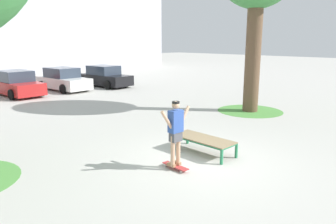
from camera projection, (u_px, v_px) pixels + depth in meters
name	position (u px, v px, depth m)	size (l,w,h in m)	color
ground_plane	(199.00, 161.00, 8.87)	(120.00, 120.00, 0.00)	#B7B5AD
skate_box	(203.00, 140.00, 9.39)	(0.81, 1.92, 0.46)	#237A4C
skateboard	(175.00, 166.00, 8.28)	(0.20, 0.80, 0.09)	#B23333
skater	(176.00, 129.00, 8.07)	(1.00, 0.28, 1.69)	tan
grass_patch_near_right	(250.00, 111.00, 15.17)	(3.02, 3.02, 0.01)	#519342
car_red	(16.00, 84.00, 19.33)	(2.15, 4.31, 1.50)	red
car_white	(63.00, 80.00, 21.42)	(2.24, 4.35, 1.50)	silver
car_black	(105.00, 77.00, 23.22)	(2.28, 4.37, 1.50)	black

